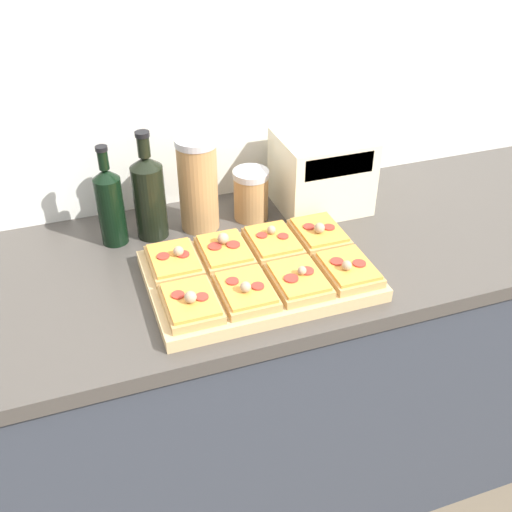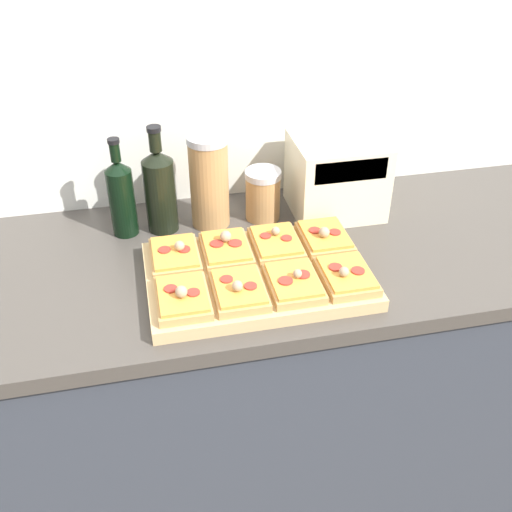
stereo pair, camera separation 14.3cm
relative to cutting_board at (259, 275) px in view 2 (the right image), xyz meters
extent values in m
cube|color=silver|center=(0.00, 0.47, 0.31)|extent=(6.00, 0.06, 2.50)
cube|color=#333842|center=(0.00, 0.11, -0.50)|extent=(2.60, 0.64, 0.89)
cube|color=#423D38|center=(0.00, 0.11, -0.04)|extent=(2.63, 0.67, 0.04)
cube|color=tan|center=(0.00, 0.00, 0.00)|extent=(0.52, 0.35, 0.03)
cube|color=tan|center=(-0.19, 0.08, 0.03)|extent=(0.12, 0.16, 0.02)
cube|color=orange|center=(-0.19, 0.08, 0.04)|extent=(0.10, 0.14, 0.01)
cylinder|color=#AD2D23|center=(-0.21, 0.09, 0.05)|extent=(0.03, 0.03, 0.00)
cylinder|color=#AD2D23|center=(-0.17, 0.08, 0.05)|extent=(0.03, 0.03, 0.00)
sphere|color=tan|center=(-0.18, 0.08, 0.06)|extent=(0.02, 0.02, 0.02)
cube|color=tan|center=(-0.06, 0.08, 0.03)|extent=(0.12, 0.16, 0.02)
cube|color=orange|center=(-0.06, 0.08, 0.04)|extent=(0.10, 0.14, 0.01)
cylinder|color=#AD2D23|center=(-0.09, 0.09, 0.05)|extent=(0.03, 0.03, 0.00)
cylinder|color=#AD2D23|center=(-0.04, 0.08, 0.05)|extent=(0.03, 0.03, 0.00)
sphere|color=tan|center=(-0.06, 0.10, 0.06)|extent=(0.03, 0.03, 0.03)
cube|color=tan|center=(0.06, 0.08, 0.03)|extent=(0.12, 0.16, 0.02)
cube|color=orange|center=(0.06, 0.08, 0.04)|extent=(0.10, 0.14, 0.01)
cylinder|color=#AD2D23|center=(0.04, 0.10, 0.05)|extent=(0.03, 0.03, 0.00)
cylinder|color=#AD2D23|center=(0.09, 0.08, 0.05)|extent=(0.03, 0.03, 0.00)
sphere|color=tan|center=(0.07, 0.10, 0.05)|extent=(0.02, 0.02, 0.02)
cube|color=tan|center=(0.19, 0.08, 0.03)|extent=(0.12, 0.16, 0.02)
cube|color=orange|center=(0.19, 0.08, 0.04)|extent=(0.10, 0.14, 0.01)
cylinder|color=#AD2D23|center=(0.17, 0.10, 0.05)|extent=(0.03, 0.03, 0.00)
cylinder|color=#AD2D23|center=(0.21, 0.08, 0.05)|extent=(0.03, 0.03, 0.00)
sphere|color=tan|center=(0.18, 0.06, 0.06)|extent=(0.03, 0.03, 0.03)
cube|color=tan|center=(-0.19, -0.08, 0.03)|extent=(0.12, 0.16, 0.02)
cube|color=orange|center=(-0.19, -0.08, 0.04)|extent=(0.10, 0.14, 0.01)
cylinder|color=#AD2D23|center=(-0.21, -0.07, 0.05)|extent=(0.03, 0.03, 0.00)
cylinder|color=#AD2D23|center=(-0.17, -0.09, 0.05)|extent=(0.03, 0.03, 0.00)
sphere|color=tan|center=(-0.19, -0.10, 0.06)|extent=(0.03, 0.03, 0.03)
cube|color=tan|center=(-0.06, -0.08, 0.03)|extent=(0.12, 0.16, 0.02)
cube|color=orange|center=(-0.06, -0.08, 0.04)|extent=(0.10, 0.14, 0.01)
cylinder|color=#AD2D23|center=(-0.09, -0.06, 0.05)|extent=(0.03, 0.03, 0.00)
cylinder|color=#AD2D23|center=(-0.04, -0.09, 0.05)|extent=(0.03, 0.03, 0.00)
sphere|color=tan|center=(-0.07, -0.10, 0.06)|extent=(0.02, 0.02, 0.02)
cube|color=tan|center=(0.06, -0.08, 0.03)|extent=(0.12, 0.16, 0.02)
cube|color=orange|center=(0.06, -0.08, 0.04)|extent=(0.10, 0.14, 0.01)
cylinder|color=#AD2D23|center=(0.04, -0.09, 0.05)|extent=(0.03, 0.03, 0.00)
cylinder|color=#AD2D23|center=(0.09, -0.08, 0.05)|extent=(0.03, 0.03, 0.00)
sphere|color=tan|center=(0.07, -0.08, 0.05)|extent=(0.02, 0.02, 0.02)
cube|color=tan|center=(0.19, -0.08, 0.03)|extent=(0.12, 0.16, 0.02)
cube|color=orange|center=(0.19, -0.08, 0.04)|extent=(0.10, 0.14, 0.01)
cylinder|color=#AD2D23|center=(0.17, -0.07, 0.05)|extent=(0.03, 0.03, 0.00)
cylinder|color=#AD2D23|center=(0.21, -0.09, 0.05)|extent=(0.03, 0.03, 0.00)
sphere|color=tan|center=(0.17, -0.10, 0.06)|extent=(0.02, 0.02, 0.02)
cylinder|color=black|center=(-0.30, 0.29, 0.08)|extent=(0.07, 0.07, 0.18)
cone|color=black|center=(-0.30, 0.29, 0.18)|extent=(0.07, 0.07, 0.03)
cylinder|color=black|center=(-0.30, 0.29, 0.22)|extent=(0.03, 0.03, 0.05)
cylinder|color=black|center=(-0.30, 0.29, 0.25)|extent=(0.03, 0.03, 0.01)
cylinder|color=black|center=(-0.20, 0.29, 0.08)|extent=(0.08, 0.08, 0.20)
cone|color=black|center=(-0.20, 0.29, 0.20)|extent=(0.08, 0.08, 0.03)
cylinder|color=black|center=(-0.20, 0.29, 0.24)|extent=(0.03, 0.03, 0.05)
cylinder|color=black|center=(-0.20, 0.29, 0.27)|extent=(0.04, 0.04, 0.01)
cylinder|color=#AD7F4C|center=(-0.07, 0.29, 0.10)|extent=(0.10, 0.10, 0.24)
cylinder|color=#B2B2B7|center=(-0.07, 0.29, 0.23)|extent=(0.11, 0.11, 0.02)
cylinder|color=#AD7F4C|center=(0.08, 0.29, 0.05)|extent=(0.09, 0.09, 0.13)
cylinder|color=#B2B2B7|center=(0.08, 0.29, 0.12)|extent=(0.10, 0.10, 0.02)
cube|color=beige|center=(0.28, 0.29, 0.09)|extent=(0.24, 0.21, 0.21)
cube|color=black|center=(0.28, 0.19, 0.16)|extent=(0.20, 0.01, 0.06)
cube|color=black|center=(0.42, 0.29, 0.10)|extent=(0.02, 0.02, 0.02)
camera|label=1|loc=(-0.39, -1.08, 0.85)|focal=42.00mm
camera|label=2|loc=(-0.25, -1.12, 0.85)|focal=42.00mm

